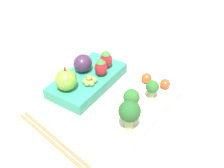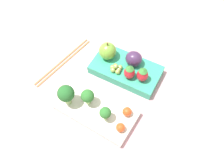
% 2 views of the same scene
% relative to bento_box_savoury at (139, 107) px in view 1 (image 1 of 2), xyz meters
% --- Properties ---
extents(ground_plane, '(4.00, 4.00, 0.00)m').
position_rel_bento_box_savoury_xyz_m(ground_plane, '(-0.01, -0.07, -0.01)').
color(ground_plane, '#C6939E').
extents(bento_box_savoury, '(0.21, 0.12, 0.02)m').
position_rel_bento_box_savoury_xyz_m(bento_box_savoury, '(0.00, 0.00, 0.00)').
color(bento_box_savoury, silver).
rests_on(bento_box_savoury, ground_plane).
extents(bento_box_fruit, '(0.19, 0.11, 0.03)m').
position_rel_bento_box_savoury_xyz_m(bento_box_fruit, '(-0.02, -0.14, 0.00)').
color(bento_box_fruit, '#33A87F').
rests_on(bento_box_fruit, ground_plane).
extents(broccoli_floret_0, '(0.03, 0.03, 0.04)m').
position_rel_bento_box_savoury_xyz_m(broccoli_floret_0, '(-0.03, 0.01, 0.04)').
color(broccoli_floret_0, '#93B770').
rests_on(broccoli_floret_0, bento_box_savoury).
extents(broccoli_floret_1, '(0.04, 0.04, 0.06)m').
position_rel_bento_box_savoury_xyz_m(broccoli_floret_1, '(0.07, 0.01, 0.05)').
color(broccoli_floret_1, '#93B770').
rests_on(broccoli_floret_1, bento_box_savoury).
extents(broccoli_floret_2, '(0.03, 0.03, 0.05)m').
position_rel_bento_box_savoury_xyz_m(broccoli_floret_2, '(0.03, -0.01, 0.04)').
color(broccoli_floret_2, '#93B770').
rests_on(broccoli_floret_2, bento_box_savoury).
extents(cherry_tomato_0, '(0.02, 0.02, 0.02)m').
position_rel_bento_box_savoury_xyz_m(cherry_tomato_0, '(-0.08, 0.03, 0.02)').
color(cherry_tomato_0, '#DB4C1E').
rests_on(cherry_tomato_0, bento_box_savoury).
extents(cherry_tomato_1, '(0.02, 0.02, 0.02)m').
position_rel_bento_box_savoury_xyz_m(cherry_tomato_1, '(-0.07, -0.02, 0.02)').
color(cherry_tomato_1, '#DB4C1E').
rests_on(cherry_tomato_1, bento_box_savoury).
extents(apple, '(0.05, 0.05, 0.06)m').
position_rel_bento_box_savoury_xyz_m(apple, '(0.04, -0.16, 0.04)').
color(apple, '#70A838').
rests_on(apple, bento_box_fruit).
extents(strawberry_0, '(0.03, 0.03, 0.04)m').
position_rel_bento_box_savoury_xyz_m(strawberry_0, '(-0.04, -0.12, 0.04)').
color(strawberry_0, red).
rests_on(strawberry_0, bento_box_fruit).
extents(strawberry_1, '(0.03, 0.03, 0.05)m').
position_rel_bento_box_savoury_xyz_m(strawberry_1, '(-0.07, -0.12, 0.04)').
color(strawberry_1, red).
rests_on(strawberry_1, bento_box_fruit).
extents(plum, '(0.05, 0.04, 0.04)m').
position_rel_bento_box_savoury_xyz_m(plum, '(-0.03, -0.16, 0.04)').
color(plum, '#42284C').
rests_on(plum, bento_box_fruit).
extents(grape_cluster, '(0.03, 0.03, 0.02)m').
position_rel_bento_box_savoury_xyz_m(grape_cluster, '(0.00, -0.12, 0.03)').
color(grape_cluster, '#8EA84C').
rests_on(grape_cluster, bento_box_fruit).
extents(chopsticks_pair, '(0.07, 0.21, 0.01)m').
position_rel_bento_box_savoury_xyz_m(chopsticks_pair, '(0.16, -0.10, -0.01)').
color(chopsticks_pair, '#A37547').
rests_on(chopsticks_pair, ground_plane).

